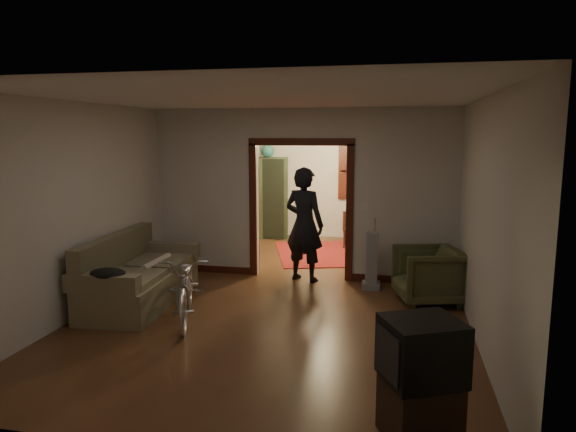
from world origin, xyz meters
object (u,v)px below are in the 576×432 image
(armchair, at_px, (428,275))
(sofa, at_px, (141,270))
(person, at_px, (304,224))
(desk, at_px, (381,227))
(locker, at_px, (268,198))
(bicycle, at_px, (187,286))

(armchair, bearing_deg, sofa, -92.48)
(person, xyz_separation_m, desk, (1.13, 3.11, -0.55))
(sofa, relative_size, person, 1.13)
(person, bearing_deg, sofa, 57.54)
(sofa, relative_size, locker, 1.14)
(desk, bearing_deg, locker, 172.12)
(armchair, bearing_deg, desk, 176.67)
(sofa, height_order, armchair, sofa)
(armchair, xyz_separation_m, person, (-1.93, 0.73, 0.54))
(sofa, bearing_deg, locker, 80.09)
(armchair, bearing_deg, bicycle, -81.51)
(person, height_order, desk, person)
(person, bearing_deg, armchair, 178.59)
(armchair, xyz_separation_m, locker, (-3.40, 4.11, 0.53))
(person, xyz_separation_m, locker, (-1.48, 3.38, -0.00))
(sofa, distance_m, armchair, 4.08)
(armchair, xyz_separation_m, desk, (-0.79, 3.84, -0.01))
(locker, bearing_deg, desk, -16.95)
(person, distance_m, desk, 3.35)
(bicycle, distance_m, locker, 5.49)
(sofa, xyz_separation_m, locker, (0.58, 5.00, 0.44))
(sofa, xyz_separation_m, armchair, (3.99, 0.89, -0.09))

